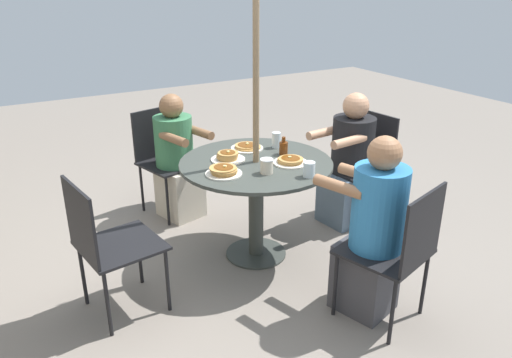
% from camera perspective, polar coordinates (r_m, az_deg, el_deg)
% --- Properties ---
extents(ground_plane, '(12.00, 12.00, 0.00)m').
position_cam_1_polar(ground_plane, '(3.89, 0.00, -8.54)').
color(ground_plane, gray).
extents(patio_table, '(1.10, 1.10, 0.76)m').
position_cam_1_polar(patio_table, '(3.61, 0.00, -0.23)').
color(patio_table, '#383D38').
rests_on(patio_table, ground).
extents(umbrella_pole, '(0.04, 0.04, 2.30)m').
position_cam_1_polar(umbrella_pole, '(3.43, 0.00, 8.10)').
color(umbrella_pole, '#846B4C').
rests_on(umbrella_pole, ground).
extents(patio_chair_north, '(0.51, 0.51, 0.91)m').
position_cam_1_polar(patio_chair_north, '(4.37, 12.23, 2.23)').
color(patio_chair_north, black).
rests_on(patio_chair_north, ground).
extents(diner_north, '(0.40, 0.56, 1.12)m').
position_cam_1_polar(diner_north, '(4.25, 10.58, 1.57)').
color(diner_north, slate).
rests_on(diner_north, ground).
extents(patio_chair_east, '(0.56, 0.56, 0.91)m').
position_cam_1_polar(patio_chair_east, '(4.48, -10.42, 2.84)').
color(patio_chair_east, black).
rests_on(patio_chair_east, ground).
extents(diner_east, '(0.54, 0.43, 1.09)m').
position_cam_1_polar(diner_east, '(4.34, -9.04, 1.96)').
color(diner_east, beige).
rests_on(diner_east, ground).
extents(patio_chair_south, '(0.52, 0.52, 0.91)m').
position_cam_1_polar(patio_chair_south, '(3.14, -16.85, -6.71)').
color(patio_chair_south, black).
rests_on(patio_chair_south, ground).
extents(patio_chair_west, '(0.57, 0.57, 0.91)m').
position_cam_1_polar(patio_chair_west, '(3.05, 16.01, -7.47)').
color(patio_chair_west, black).
rests_on(patio_chair_west, ground).
extents(diner_west, '(0.56, 0.45, 1.17)m').
position_cam_1_polar(diner_west, '(3.12, 13.16, -6.18)').
color(diner_west, '#3D3D42').
rests_on(diner_west, ground).
extents(pancake_plate_a, '(0.25, 0.25, 0.05)m').
position_cam_1_polar(pancake_plate_a, '(3.52, 3.95, 2.06)').
color(pancake_plate_a, silver).
rests_on(pancake_plate_a, patio_table).
extents(pancake_plate_b, '(0.25, 0.25, 0.05)m').
position_cam_1_polar(pancake_plate_b, '(3.80, -1.02, 3.67)').
color(pancake_plate_b, silver).
rests_on(pancake_plate_b, patio_table).
extents(pancake_plate_c, '(0.25, 0.25, 0.07)m').
position_cam_1_polar(pancake_plate_c, '(3.57, -3.25, 2.53)').
color(pancake_plate_c, silver).
rests_on(pancake_plate_c, patio_table).
extents(pancake_plate_d, '(0.25, 0.25, 0.06)m').
position_cam_1_polar(pancake_plate_d, '(3.32, -3.71, 0.90)').
color(pancake_plate_d, silver).
rests_on(pancake_plate_d, patio_table).
extents(syrup_bottle, '(0.08, 0.06, 0.14)m').
position_cam_1_polar(syrup_bottle, '(3.68, 3.16, 3.60)').
color(syrup_bottle, '#602D0F').
rests_on(syrup_bottle, patio_table).
extents(coffee_cup, '(0.09, 0.09, 0.10)m').
position_cam_1_polar(coffee_cup, '(3.33, 1.23, 1.48)').
color(coffee_cup, beige).
rests_on(coffee_cup, patio_table).
extents(drinking_glass_a, '(0.07, 0.07, 0.12)m').
position_cam_1_polar(drinking_glass_a, '(3.83, 2.34, 4.48)').
color(drinking_glass_a, silver).
rests_on(drinking_glass_a, patio_table).
extents(drinking_glass_b, '(0.08, 0.08, 0.10)m').
position_cam_1_polar(drinking_glass_b, '(3.29, 6.09, 1.10)').
color(drinking_glass_b, silver).
rests_on(drinking_glass_b, patio_table).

